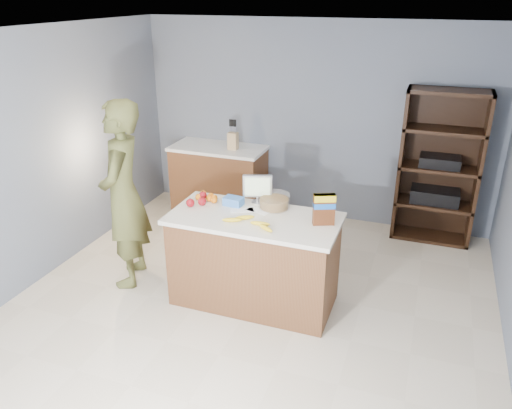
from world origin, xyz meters
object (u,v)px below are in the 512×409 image
(person, at_px, (124,195))
(tv, at_px, (257,187))
(counter_peninsula, at_px, (254,263))
(shelving_unit, at_px, (439,169))
(cereal_box, at_px, (324,207))

(person, height_order, tv, person)
(counter_peninsula, bearing_deg, shelving_unit, 52.89)
(shelving_unit, bearing_deg, tv, -133.28)
(tv, bearing_deg, person, -163.47)
(shelving_unit, distance_m, person, 3.58)
(counter_peninsula, xyz_separation_m, person, (-1.34, -0.06, 0.53))
(shelving_unit, xyz_separation_m, tv, (-1.63, -1.73, 0.19))
(person, bearing_deg, shelving_unit, 106.85)
(shelving_unit, relative_size, cereal_box, 6.38)
(counter_peninsula, distance_m, cereal_box, 0.90)
(counter_peninsula, distance_m, shelving_unit, 2.61)
(counter_peninsula, xyz_separation_m, shelving_unit, (1.55, 2.05, 0.45))
(counter_peninsula, relative_size, person, 0.83)
(tv, bearing_deg, cereal_box, -20.15)
(person, relative_size, cereal_box, 6.69)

